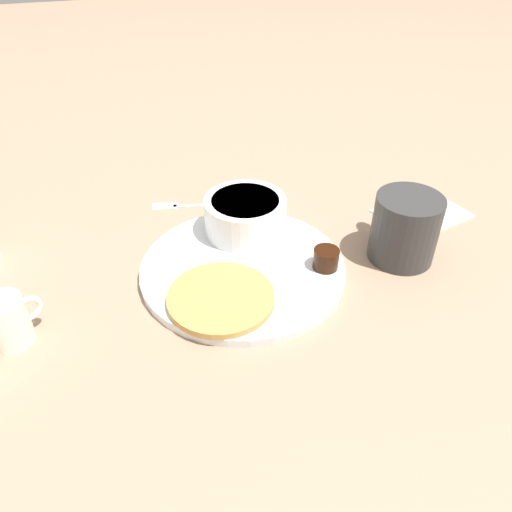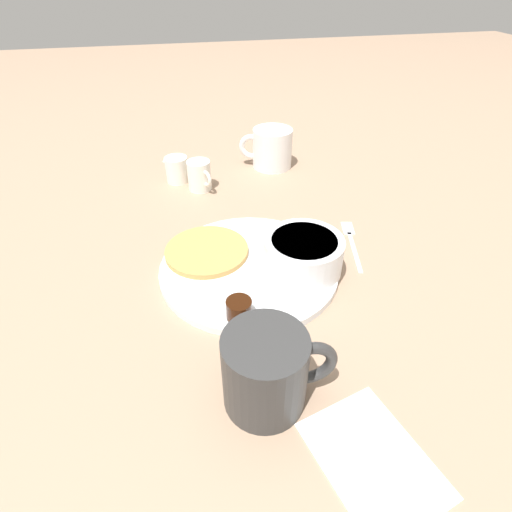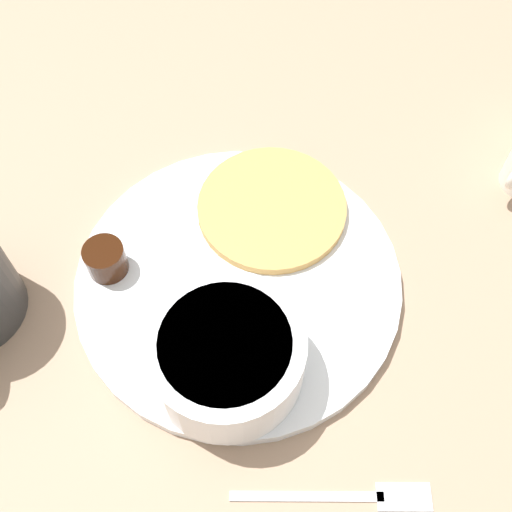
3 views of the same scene
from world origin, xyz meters
name	(u,v)px [view 3 (image 3 of 3)]	position (x,y,z in m)	size (l,w,h in m)	color
ground_plane	(238,284)	(0.00, 0.00, 0.00)	(4.00, 4.00, 0.00)	#9E7F66
plate	(238,281)	(0.00, 0.00, 0.01)	(0.28, 0.28, 0.01)	white
pancake_stack	(272,208)	(0.04, 0.06, 0.02)	(0.13, 0.13, 0.01)	tan
bowl	(226,355)	(-0.03, -0.08, 0.04)	(0.12, 0.12, 0.05)	white
syrup_cup	(106,259)	(-0.11, 0.04, 0.03)	(0.03, 0.03, 0.03)	black
butter_ramekin	(200,391)	(-0.05, -0.10, 0.03)	(0.04, 0.04, 0.04)	white
fork	(356,496)	(0.04, -0.19, 0.00)	(0.15, 0.05, 0.00)	silver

